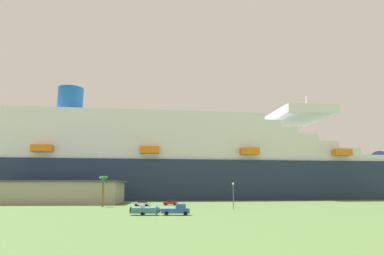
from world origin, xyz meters
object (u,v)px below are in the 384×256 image
Objects in this scene: palm_tree at (103,183)px; parked_car_silver_sedan at (142,203)px; street_lamp at (233,191)px; parked_car_red_hatchback at (171,203)px; pickup_truck at (177,210)px; small_boat_on_trailer at (148,210)px; cruise_ship at (151,163)px.

parked_car_silver_sedan is (11.02, 2.59, -5.90)m from palm_tree.
street_lamp is 1.49× the size of parked_car_red_hatchback.
palm_tree is (-21.59, 30.25, 5.69)m from pickup_truck.
palm_tree is at bearing -160.48° from parked_car_red_hatchback.
small_boat_on_trailer is at bearing -62.30° from palm_tree.
pickup_truck is 0.85× the size of street_lamp.
cruise_ship reaches higher than parked_car_silver_sedan.
small_boat_on_trailer is 34.50m from palm_tree.
palm_tree reaches higher than parked_car_silver_sedan.
cruise_ship is 74.14m from street_lamp.
street_lamp reaches higher than parked_car_red_hatchback.
palm_tree reaches higher than street_lamp.
parked_car_silver_sedan is 1.10× the size of parked_car_red_hatchback.
pickup_truck is (12.81, -86.06, -15.03)m from cruise_ship.
small_boat_on_trailer is 37.11m from parked_car_red_hatchback.
parked_car_red_hatchback is at bearing 19.52° from palm_tree.
parked_car_red_hatchback is at bearing -77.93° from cruise_ship.
street_lamp reaches higher than parked_car_silver_sedan.
parked_car_silver_sedan is (-24.67, 14.87, -3.59)m from street_lamp.
palm_tree is (-8.79, -55.81, -9.34)m from cruise_ship.
street_lamp is (14.11, 17.96, 3.38)m from pickup_truck.
parked_car_silver_sedan and parked_car_red_hatchback have the same top height.
palm_tree is at bearing -98.95° from cruise_ship.
pickup_truck is 23.09m from street_lamp.
cruise_ship is at bearing 102.07° from parked_car_red_hatchback.
pickup_truck is 0.79× the size of small_boat_on_trailer.
small_boat_on_trailer reaches higher than parked_car_silver_sedan.
pickup_truck is 1.16× the size of parked_car_silver_sedan.
pickup_truck reaches higher than parked_car_red_hatchback.
small_boat_on_trailer is at bearing -85.33° from cruise_ship.
palm_tree reaches higher than pickup_truck.
pickup_truck is 5.78m from small_boat_on_trailer.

